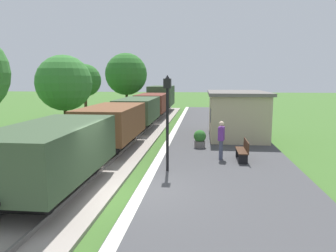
{
  "coord_description": "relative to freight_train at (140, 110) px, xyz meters",
  "views": [
    {
      "loc": [
        2.32,
        -9.5,
        3.81
      ],
      "look_at": [
        0.62,
        5.78,
        1.47
      ],
      "focal_mm": 33.41,
      "sensor_mm": 36.0,
      "label": 1
    }
  ],
  "objects": [
    {
      "name": "ground_plane",
      "position": [
        2.4,
        -13.62,
        -1.46
      ],
      "size": [
        160.0,
        160.0,
        0.0
      ],
      "primitive_type": "plane",
      "color": "#3D6628"
    },
    {
      "name": "platform_slab",
      "position": [
        5.6,
        -13.62,
        -1.34
      ],
      "size": [
        6.0,
        60.0,
        0.25
      ],
      "primitive_type": "cube",
      "color": "#424244",
      "rests_on": "ground"
    },
    {
      "name": "platform_edge_stripe",
      "position": [
        2.8,
        -13.62,
        -1.21
      ],
      "size": [
        0.36,
        60.0,
        0.01
      ],
      "primitive_type": "cube",
      "color": "silver",
      "rests_on": "platform_slab"
    },
    {
      "name": "track_ballast",
      "position": [
        -0.0,
        -13.62,
        -1.4
      ],
      "size": [
        3.8,
        60.0,
        0.12
      ],
      "primitive_type": "cube",
      "color": "#9E9389",
      "rests_on": "ground"
    },
    {
      "name": "rail_near",
      "position": [
        0.72,
        -13.62,
        -1.27
      ],
      "size": [
        0.07,
        60.0,
        0.14
      ],
      "primitive_type": "cube",
      "color": "slate",
      "rests_on": "track_ballast"
    },
    {
      "name": "rail_far",
      "position": [
        -0.72,
        -13.62,
        -1.27
      ],
      "size": [
        0.07,
        60.0,
        0.14
      ],
      "primitive_type": "cube",
      "color": "slate",
      "rests_on": "track_ballast"
    },
    {
      "name": "freight_train",
      "position": [
        0.0,
        0.0,
        0.0
      ],
      "size": [
        2.5,
        32.6,
        2.72
      ],
      "color": "#384C33",
      "rests_on": "rail_near"
    },
    {
      "name": "station_hut",
      "position": [
        6.8,
        -3.48,
        0.19
      ],
      "size": [
        3.5,
        5.8,
        2.78
      ],
      "color": "tan",
      "rests_on": "platform_slab"
    },
    {
      "name": "bench_near_hut",
      "position": [
        6.52,
        -9.49,
        -0.74
      ],
      "size": [
        0.42,
        1.5,
        0.91
      ],
      "color": "#422819",
      "rests_on": "platform_slab"
    },
    {
      "name": "bench_down_platform",
      "position": [
        6.52,
        1.77,
        -0.74
      ],
      "size": [
        0.42,
        1.5,
        0.91
      ],
      "color": "#422819",
      "rests_on": "platform_slab"
    },
    {
      "name": "person_waiting",
      "position": [
        5.56,
        -9.39,
        -0.28
      ],
      "size": [
        0.32,
        0.42,
        1.71
      ],
      "rotation": [
        0.0,
        0.0,
        2.91
      ],
      "color": "#474C66",
      "rests_on": "platform_slab"
    },
    {
      "name": "potted_planter",
      "position": [
        4.6,
        -7.04,
        -0.74
      ],
      "size": [
        0.64,
        0.64,
        0.92
      ],
      "color": "slate",
      "rests_on": "platform_slab"
    },
    {
      "name": "lamp_post_near",
      "position": [
        3.39,
        -11.39,
        1.34
      ],
      "size": [
        0.28,
        0.28,
        3.7
      ],
      "color": "black",
      "rests_on": "platform_slab"
    },
    {
      "name": "tree_trackside_far",
      "position": [
        -5.57,
        -0.67,
        2.02
      ],
      "size": [
        4.14,
        4.14,
        5.56
      ],
      "color": "#4C3823",
      "rests_on": "ground"
    },
    {
      "name": "tree_field_left",
      "position": [
        -6.3,
        5.37,
        2.17
      ],
      "size": [
        3.03,
        3.03,
        5.17
      ],
      "color": "#4C3823",
      "rests_on": "ground"
    },
    {
      "name": "tree_field_distant",
      "position": [
        -3.94,
        11.87,
        2.84
      ],
      "size": [
        4.71,
        4.71,
        6.67
      ],
      "color": "#4C3823",
      "rests_on": "ground"
    }
  ]
}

